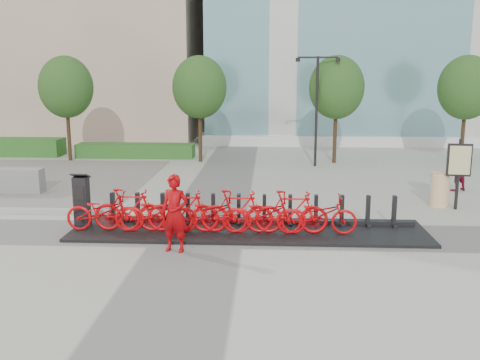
{
  "coord_description": "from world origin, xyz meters",
  "views": [
    {
      "loc": [
        1.81,
        -13.71,
        4.25
      ],
      "look_at": [
        1.0,
        1.5,
        1.2
      ],
      "focal_mm": 40.0,
      "sensor_mm": 36.0,
      "label": 1
    }
  ],
  "objects_px": {
    "pedestrian": "(457,169)",
    "construction_barrel": "(440,189)",
    "bike_0": "(103,212)",
    "map_sign": "(459,163)",
    "worker_red": "(175,213)",
    "kiosk": "(82,200)",
    "jersey_barrier": "(11,181)"
  },
  "relations": [
    {
      "from": "worker_red",
      "to": "jersey_barrier",
      "type": "height_order",
      "value": "worker_red"
    },
    {
      "from": "worker_red",
      "to": "map_sign",
      "type": "relative_size",
      "value": 0.84
    },
    {
      "from": "pedestrian",
      "to": "construction_barrel",
      "type": "bearing_deg",
      "value": 35.24
    },
    {
      "from": "pedestrian",
      "to": "map_sign",
      "type": "relative_size",
      "value": 0.7
    },
    {
      "from": "map_sign",
      "to": "pedestrian",
      "type": "bearing_deg",
      "value": 78.18
    },
    {
      "from": "jersey_barrier",
      "to": "map_sign",
      "type": "distance_m",
      "value": 15.37
    },
    {
      "from": "worker_red",
      "to": "pedestrian",
      "type": "xyz_separation_m",
      "value": [
        9.14,
        7.34,
        -0.15
      ]
    },
    {
      "from": "kiosk",
      "to": "jersey_barrier",
      "type": "relative_size",
      "value": 0.66
    },
    {
      "from": "construction_barrel",
      "to": "map_sign",
      "type": "distance_m",
      "value": 1.09
    },
    {
      "from": "kiosk",
      "to": "pedestrian",
      "type": "bearing_deg",
      "value": 26.05
    },
    {
      "from": "kiosk",
      "to": "construction_barrel",
      "type": "xyz_separation_m",
      "value": [
        10.72,
        3.1,
        -0.25
      ]
    },
    {
      "from": "map_sign",
      "to": "construction_barrel",
      "type": "bearing_deg",
      "value": 142.15
    },
    {
      "from": "bike_0",
      "to": "worker_red",
      "type": "relative_size",
      "value": 1.05
    },
    {
      "from": "kiosk",
      "to": "pedestrian",
      "type": "distance_m",
      "value": 13.26
    },
    {
      "from": "construction_barrel",
      "to": "jersey_barrier",
      "type": "bearing_deg",
      "value": 175.23
    },
    {
      "from": "jersey_barrier",
      "to": "construction_barrel",
      "type": "bearing_deg",
      "value": -6.44
    },
    {
      "from": "jersey_barrier",
      "to": "map_sign",
      "type": "xyz_separation_m",
      "value": [
        15.25,
        -1.63,
        1.05
      ]
    },
    {
      "from": "construction_barrel",
      "to": "jersey_barrier",
      "type": "height_order",
      "value": "construction_barrel"
    },
    {
      "from": "worker_red",
      "to": "bike_0",
      "type": "bearing_deg",
      "value": 162.05
    },
    {
      "from": "pedestrian",
      "to": "construction_barrel",
      "type": "height_order",
      "value": "pedestrian"
    },
    {
      "from": "kiosk",
      "to": "pedestrian",
      "type": "height_order",
      "value": "pedestrian"
    },
    {
      "from": "kiosk",
      "to": "map_sign",
      "type": "xyz_separation_m",
      "value": [
        11.12,
        2.7,
        0.69
      ]
    },
    {
      "from": "pedestrian",
      "to": "map_sign",
      "type": "distance_m",
      "value": 3.05
    },
    {
      "from": "bike_0",
      "to": "worker_red",
      "type": "bearing_deg",
      "value": -121.72
    },
    {
      "from": "worker_red",
      "to": "map_sign",
      "type": "height_order",
      "value": "map_sign"
    },
    {
      "from": "bike_0",
      "to": "map_sign",
      "type": "distance_m",
      "value": 10.9
    },
    {
      "from": "bike_0",
      "to": "construction_barrel",
      "type": "xyz_separation_m",
      "value": [
        9.98,
        3.56,
        -0.05
      ]
    },
    {
      "from": "worker_red",
      "to": "jersey_barrier",
      "type": "bearing_deg",
      "value": 152.65
    },
    {
      "from": "construction_barrel",
      "to": "jersey_barrier",
      "type": "distance_m",
      "value": 14.9
    },
    {
      "from": "pedestrian",
      "to": "jersey_barrier",
      "type": "bearing_deg",
      "value": -21.72
    },
    {
      "from": "worker_red",
      "to": "construction_barrel",
      "type": "distance_m",
      "value": 9.23
    },
    {
      "from": "pedestrian",
      "to": "construction_barrel",
      "type": "xyz_separation_m",
      "value": [
        -1.34,
        -2.42,
        -0.24
      ]
    }
  ]
}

